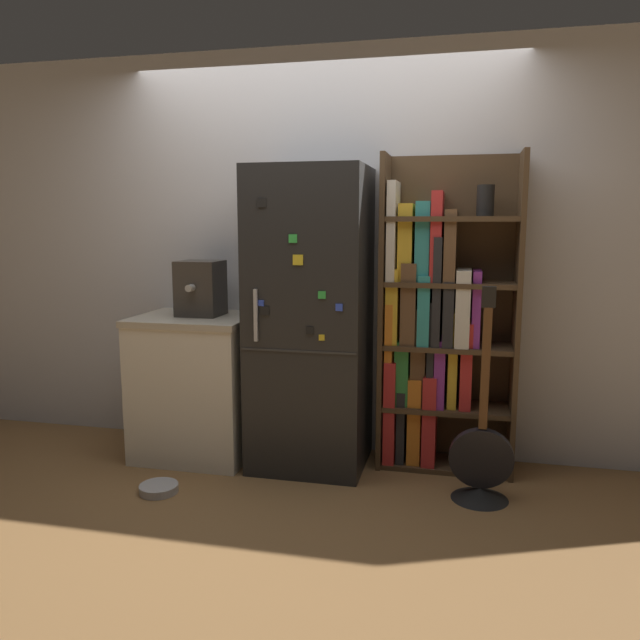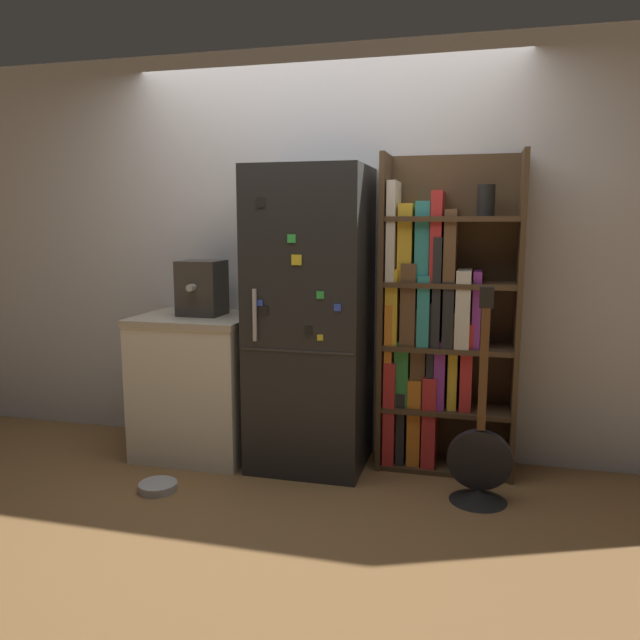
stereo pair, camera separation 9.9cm
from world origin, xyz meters
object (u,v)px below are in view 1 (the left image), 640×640
object	(u,v)px
bookshelf	(434,326)
espresso_machine	(201,288)
guitar	(481,470)
refrigerator	(310,320)
pet_bowl	(159,488)

from	to	relation	value
bookshelf	espresso_machine	world-z (taller)	bookshelf
guitar	refrigerator	bearing A→B (deg)	163.42
pet_bowl	guitar	bearing A→B (deg)	10.14
espresso_machine	pet_bowl	distance (m)	1.24
refrigerator	espresso_machine	distance (m)	0.75
bookshelf	guitar	distance (m)	0.90
refrigerator	bookshelf	distance (m)	0.75
bookshelf	refrigerator	bearing A→B (deg)	-168.09
refrigerator	espresso_machine	xyz separation A→B (m)	(-0.73, 0.02, 0.18)
espresso_machine	pet_bowl	xyz separation A→B (m)	(-0.00, -0.64, -1.07)
guitar	pet_bowl	distance (m)	1.80
refrigerator	pet_bowl	distance (m)	1.31
refrigerator	espresso_machine	world-z (taller)	refrigerator
refrigerator	guitar	world-z (taller)	refrigerator
espresso_machine	refrigerator	bearing A→B (deg)	-1.67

